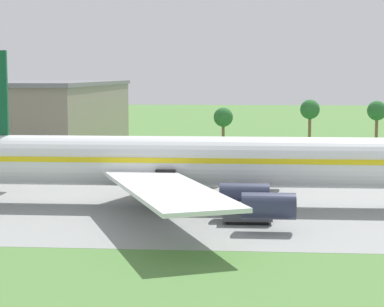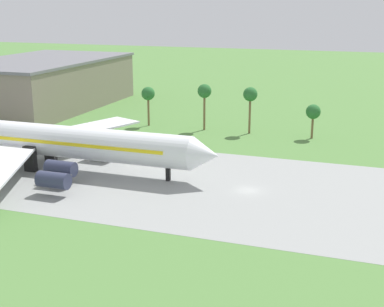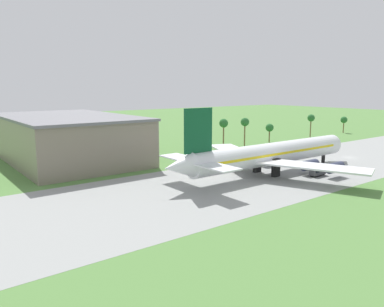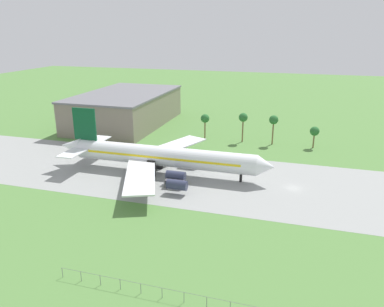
# 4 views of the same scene
# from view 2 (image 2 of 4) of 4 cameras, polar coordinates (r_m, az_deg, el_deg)

# --- Properties ---
(ground_plane) EXTENTS (600.00, 600.00, 0.00)m
(ground_plane) POSITION_cam_2_polar(r_m,az_deg,el_deg) (96.10, 6.01, -3.94)
(ground_plane) COLOR #517F3D
(taxiway_strip) EXTENTS (320.00, 44.00, 0.02)m
(taxiway_strip) POSITION_cam_2_polar(r_m,az_deg,el_deg) (96.10, 6.01, -3.94)
(taxiway_strip) COLOR gray
(taxiway_strip) RESTS_ON ground_plane
(jet_airliner) EXTENTS (72.45, 58.09, 19.74)m
(jet_airliner) POSITION_cam_2_polar(r_m,az_deg,el_deg) (111.37, -15.26, 1.39)
(jet_airliner) COLOR white
(jet_airliner) RESTS_ON ground_plane
(baggage_tug) EXTENTS (5.57, 2.15, 2.40)m
(baggage_tug) POSITION_cam_2_polar(r_m,az_deg,el_deg) (100.12, -14.42, -2.77)
(baggage_tug) COLOR black
(baggage_tug) RESTS_ON ground_plane
(terminal_building) EXTENTS (36.72, 61.20, 15.27)m
(terminal_building) POSITION_cam_2_polar(r_m,az_deg,el_deg) (178.23, -15.79, 7.23)
(terminal_building) COLOR slate
(terminal_building) RESTS_ON ground_plane
(palm_tree_row) EXTENTS (108.22, 3.60, 12.13)m
(palm_tree_row) POSITION_cam_2_polar(r_m,az_deg,el_deg) (133.63, 13.07, 5.13)
(palm_tree_row) COLOR brown
(palm_tree_row) RESTS_ON ground_plane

